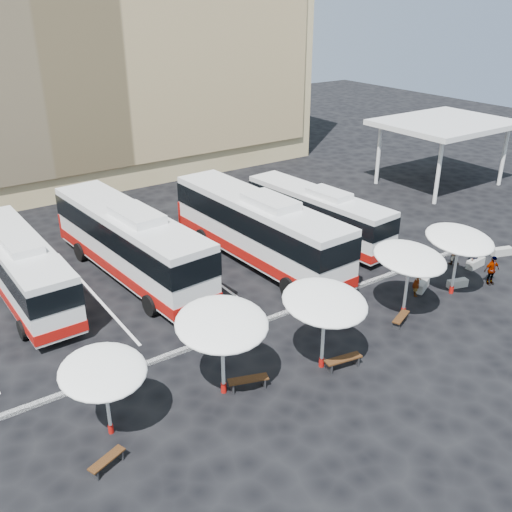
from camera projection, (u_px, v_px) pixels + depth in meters
ground at (275, 325)px, 27.10m from camera, size 120.00×120.00×0.00m
sandstone_building at (41, 16)px, 45.55m from camera, size 42.00×18.25×29.60m
service_canopy at (445, 125)px, 44.90m from camera, size 10.00×8.00×5.20m
curb_divider at (268, 319)px, 27.44m from camera, size 34.00×0.25×0.15m
bay_lines at (193, 265)px, 33.07m from camera, size 24.15×12.00×0.01m
bus_0 at (21, 266)px, 28.64m from camera, size 2.85×11.43×3.61m
bus_1 at (130, 241)px, 30.88m from camera, size 3.87×13.34×4.17m
bus_2 at (258, 227)px, 32.65m from camera, size 3.57×13.43×4.23m
bus_3 at (317, 213)px, 35.80m from camera, size 3.24×11.08×3.47m
sunshade_0 at (103, 372)px, 19.35m from camera, size 3.15×3.18×3.14m
sunshade_1 at (222, 324)px, 21.23m from camera, size 4.26×4.30×3.70m
sunshade_2 at (325, 302)px, 22.79m from camera, size 3.85×3.89×3.65m
sunshade_3 at (410, 258)px, 26.64m from camera, size 4.21×4.24×3.61m
sunshade_4 at (460, 240)px, 28.67m from camera, size 3.74×3.78×3.60m
wood_bench_0 at (107, 461)px, 18.81m from camera, size 1.40×0.83×0.42m
wood_bench_1 at (248, 381)px, 22.57m from camera, size 1.67×0.94×0.50m
wood_bench_2 at (343, 360)px, 23.82m from camera, size 1.70×0.72×0.50m
wood_bench_3 at (401, 318)px, 27.02m from camera, size 1.45×0.89×0.43m
conc_bench_0 at (422, 285)px, 30.23m from camera, size 1.38×0.93×0.49m
conc_bench_1 at (457, 283)px, 30.50m from camera, size 1.18×0.68×0.42m
conc_bench_2 at (475, 263)px, 32.71m from camera, size 1.34×0.55×0.49m
conc_bench_3 at (502, 252)px, 34.18m from camera, size 1.31×0.79×0.47m
passenger_0 at (417, 281)px, 29.42m from camera, size 0.70×0.71×1.65m
passenger_1 at (454, 252)px, 32.85m from camera, size 0.96×0.96×1.57m
passenger_2 at (492, 270)px, 30.55m from camera, size 1.03×0.63×1.64m
passenger_3 at (475, 253)px, 32.60m from camera, size 1.23×1.01×1.66m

